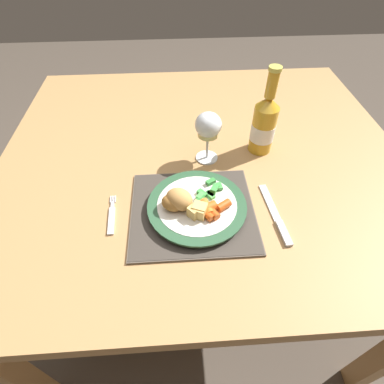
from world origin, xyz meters
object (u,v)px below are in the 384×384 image
Objects in this scene: bottle at (264,123)px; wine_glass at (208,127)px; dining_table at (202,172)px; dinner_plate at (197,206)px; fork at (112,217)px; table_knife at (277,219)px.

wine_glass is at bearing -167.69° from bottle.
wine_glass reaches higher than dining_table.
dinner_plate is 0.96× the size of bottle.
dining_table is 0.19m from wine_glass.
fork is 0.49× the size of bottle.
fork is at bearing -149.53° from bottle.
fork reaches higher than dining_table.
wine_glass is at bearing 39.61° from fork.
table_knife is (0.40, -0.03, 0.00)m from fork.
bottle reaches higher than wine_glass.
wine_glass is at bearing -73.00° from dining_table.
bottle is (0.17, 0.00, 0.17)m from dining_table.
table_knife is at bearing -60.05° from dining_table.
dinner_plate is (-0.03, -0.23, 0.10)m from dining_table.
table_knife is 0.77× the size of bottle.
fork is 0.82× the size of wine_glass.
wine_glass is 0.17m from bottle.
dining_table is 4.96× the size of dinner_plate.
bottle is (0.16, 0.04, -0.02)m from wine_glass.
bottle is at bearing 86.61° from table_knife.
dinner_plate reaches higher than fork.
table_knife reaches higher than dining_table.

